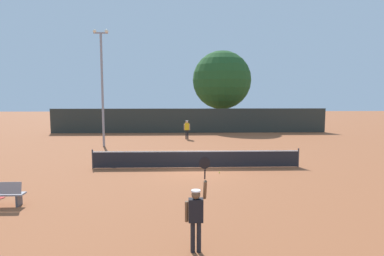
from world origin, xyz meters
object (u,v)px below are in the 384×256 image
(spare_racket, at_px, (0,198))
(light_pole, at_px, (102,81))
(parked_car_mid, at_px, (235,119))
(parked_car_near, at_px, (162,120))
(large_tree, at_px, (222,80))
(player_receiving, at_px, (187,128))
(tennis_ball, at_px, (219,172))
(player_serving, at_px, (196,211))

(spare_racket, bearing_deg, light_pole, 85.47)
(light_pole, distance_m, parked_car_mid, 22.04)
(spare_racket, distance_m, parked_car_near, 29.50)
(light_pole, relative_size, parked_car_near, 2.13)
(large_tree, height_order, parked_car_mid, large_tree)
(player_receiving, height_order, parked_car_near, player_receiving)
(tennis_ball, height_order, large_tree, large_tree)
(spare_racket, xyz_separation_m, large_tree, (12.08, 26.23, 5.81))
(parked_car_near, bearing_deg, large_tree, -23.08)
(player_receiving, distance_m, large_tree, 11.67)
(light_pole, bearing_deg, player_receiving, 29.64)
(large_tree, bearing_deg, player_serving, -98.29)
(light_pole, height_order, large_tree, large_tree)
(player_receiving, bearing_deg, tennis_ball, 96.72)
(player_serving, relative_size, light_pole, 0.28)
(light_pole, height_order, parked_car_near, light_pole)
(large_tree, bearing_deg, parked_car_near, 158.73)
(player_serving, xyz_separation_m, tennis_ball, (1.59, 8.30, -1.07))
(tennis_ball, relative_size, large_tree, 0.01)
(spare_racket, distance_m, light_pole, 13.75)
(player_receiving, height_order, tennis_ball, player_receiving)
(player_serving, height_order, player_receiving, player_serving)
(player_serving, distance_m, spare_racket, 8.91)
(player_serving, bearing_deg, large_tree, 81.71)
(player_serving, relative_size, player_receiving, 1.47)
(large_tree, distance_m, parked_car_near, 9.44)
(parked_car_near, relative_size, parked_car_mid, 1.00)
(player_serving, xyz_separation_m, parked_car_near, (-2.95, 33.65, -0.33))
(large_tree, bearing_deg, player_receiving, -114.37)
(tennis_ball, bearing_deg, player_serving, -100.86)
(light_pole, distance_m, parked_car_near, 17.34)
(tennis_ball, relative_size, spare_racket, 0.13)
(spare_racket, bearing_deg, parked_car_near, 80.93)
(spare_racket, relative_size, large_tree, 0.06)
(tennis_ball, distance_m, parked_car_mid, 26.49)
(tennis_ball, xyz_separation_m, light_pole, (-8.18, 8.96, 5.08))
(player_receiving, bearing_deg, parked_car_near, -76.44)
(large_tree, distance_m, parked_car_mid, 6.55)
(player_serving, distance_m, parked_car_mid, 34.93)
(tennis_ball, bearing_deg, spare_racket, -157.71)
(parked_car_near, xyz_separation_m, parked_car_mid, (9.67, 0.63, 0.00))
(tennis_ball, relative_size, light_pole, 0.01)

